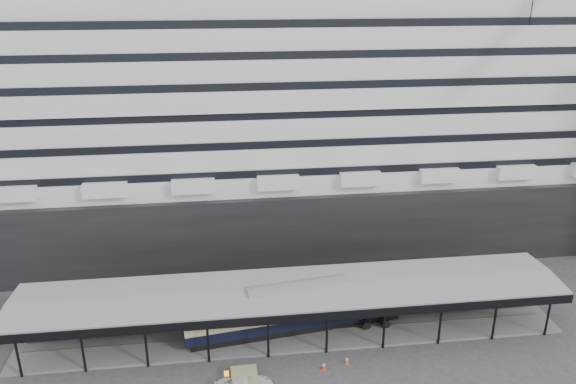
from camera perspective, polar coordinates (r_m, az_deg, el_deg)
The scene contains 7 objects.
ground at distance 56.95m, azimuth 1.11°, elevation -16.72°, with size 200.00×200.00×0.00m, color #333336.
cruise_ship at distance 78.59m, azimuth -2.15°, elevation 8.88°, with size 130.00×30.00×43.90m.
platform_canopy at distance 59.62m, azimuth 0.42°, elevation -12.00°, with size 56.00×9.18×5.30m.
pullman_carriage at distance 59.45m, azimuth 0.87°, elevation -11.64°, with size 23.56×6.22×22.94m.
traffic_cone_left at distance 54.19m, azimuth -7.35°, elevation -18.72°, with size 0.40×0.40×0.72m.
traffic_cone_mid at distance 55.76m, azimuth 3.67°, elevation -17.19°, with size 0.44×0.44×0.80m.
traffic_cone_right at distance 56.61m, azimuth 6.01°, elevation -16.62°, with size 0.49×0.49×0.78m.
Camera 1 is at (-6.70, -44.54, 34.85)m, focal length 35.00 mm.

